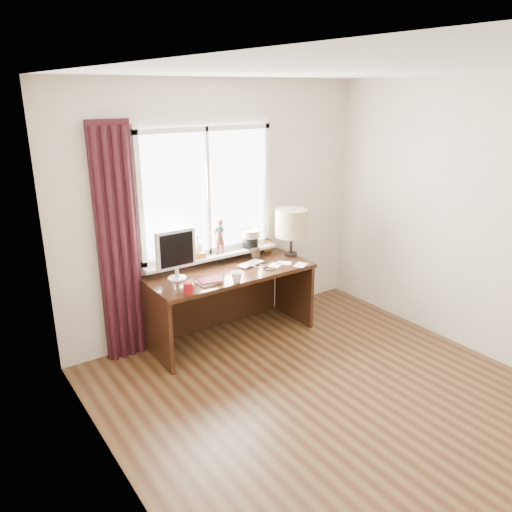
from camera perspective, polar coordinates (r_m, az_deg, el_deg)
floor at (r=4.32m, az=10.52°, el=-17.07°), size 3.50×4.00×0.00m
ceiling at (r=3.52m, az=13.14°, el=19.87°), size 3.50×4.00×0.00m
wall_back at (r=5.23m, az=-4.25°, el=5.38°), size 3.50×0.00×2.60m
wall_left at (r=2.80m, az=-14.27°, el=-7.25°), size 0.00×4.00×2.60m
wall_right at (r=5.09m, az=25.55°, el=3.19°), size 0.00×4.00×2.60m
laptop at (r=5.18m, az=-0.61°, el=-0.92°), size 0.33×0.25×0.02m
mug at (r=4.72m, az=-2.22°, el=-2.36°), size 0.14×0.14×0.11m
red_cup at (r=4.49m, az=-7.77°, el=-3.69°), size 0.08×0.08×0.11m
window at (r=5.12m, az=-5.38°, el=5.12°), size 1.52×0.21×1.40m
curtain at (r=4.74m, az=-15.44°, el=1.02°), size 0.38×0.09×2.25m
desk at (r=5.21m, az=-3.45°, el=-3.87°), size 1.70×0.70×0.75m
monitor at (r=4.78m, az=-9.14°, el=0.51°), size 0.40×0.18×0.49m
notebook_stack at (r=4.74m, az=-5.35°, el=-2.87°), size 0.24×0.18×0.03m
brush_holder at (r=5.36m, az=-0.05°, el=0.33°), size 0.09×0.09×0.25m
icon_frame at (r=5.61m, az=1.38°, el=1.21°), size 0.10×0.04×0.13m
table_lamp at (r=5.40m, az=4.08°, el=3.74°), size 0.35×0.35×0.52m
loose_papers at (r=5.21m, az=3.52°, el=-0.96°), size 0.41×0.32×0.00m
desk_cables at (r=5.18m, az=-0.11°, el=-1.04°), size 0.53×0.55×0.01m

